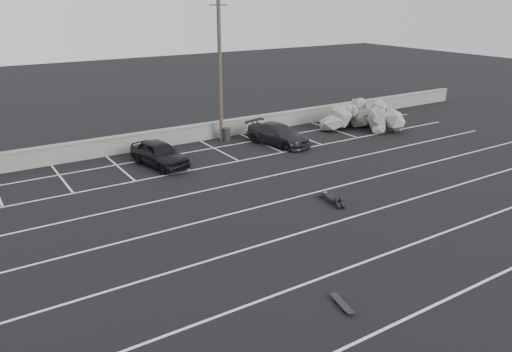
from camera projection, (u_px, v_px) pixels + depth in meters
ground at (332, 223)px, 20.18m from camera, size 120.00×120.00×0.00m
seawall at (184, 134)px, 31.08m from camera, size 50.00×0.45×1.06m
stall_lines at (269, 190)px, 23.63m from camera, size 36.00×20.05×0.01m
car_left at (159, 154)px, 26.83m from camera, size 2.36×4.24×1.36m
car_right at (278, 134)px, 30.73m from camera, size 2.79×4.68×1.27m
utility_pole at (220, 70)px, 30.24m from camera, size 1.17×0.23×8.77m
trash_bin at (227, 134)px, 31.58m from camera, size 0.59×0.59×0.82m
riprap_pile at (362, 119)px, 34.34m from camera, size 6.12×4.69×1.69m
person at (330, 195)px, 22.44m from camera, size 1.91×2.63×0.45m
skateboard at (342, 304)px, 14.74m from camera, size 0.41×0.92×0.11m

